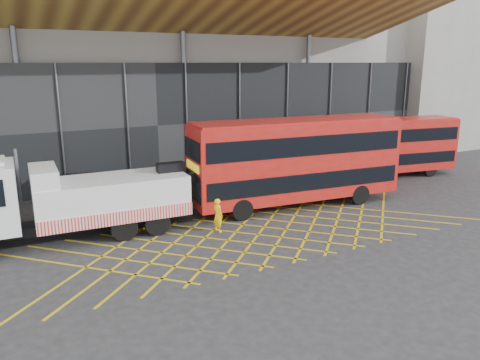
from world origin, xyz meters
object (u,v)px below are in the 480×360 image
recovery_truck (67,199)px  bus_second (388,145)px  bus_towed (296,159)px  worker (218,215)px

recovery_truck → bus_second: bearing=8.0°
bus_towed → bus_second: (9.83, 2.85, -0.45)m
recovery_truck → worker: bearing=-16.8°
recovery_truck → bus_second: 22.33m
recovery_truck → bus_towed: 12.39m
bus_towed → worker: (-5.76, -1.86, -1.92)m
recovery_truck → worker: size_ratio=7.36×
bus_second → worker: bus_second is taller
recovery_truck → worker: (6.60, -2.19, -1.14)m
bus_towed → bus_second: 10.24m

